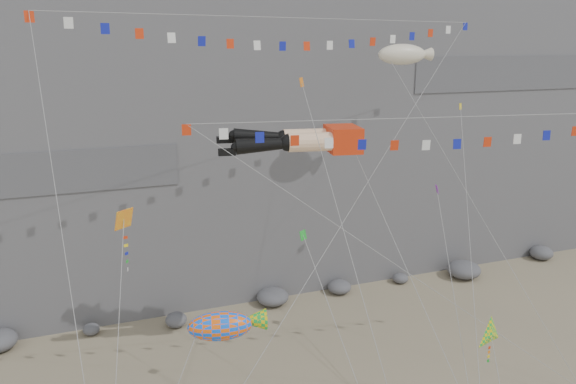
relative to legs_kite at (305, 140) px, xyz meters
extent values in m
cube|color=red|center=(2.24, -0.41, 0.01)|extent=(2.23, 2.77, 1.47)
cylinder|color=#FFCC9F|center=(0.00, -0.74, 0.01)|extent=(2.64, 1.52, 1.08)
sphere|color=black|center=(-1.22, -0.51, 0.01)|extent=(0.99, 0.99, 0.99)
cone|color=black|center=(-2.67, -0.24, -0.08)|extent=(3.08, 1.43, 1.01)
cube|color=black|center=(-4.61, 0.12, -0.41)|extent=(1.02, 0.60, 0.36)
cylinder|color=#FFCC9F|center=(0.27, 0.71, 0.01)|extent=(2.64, 1.52, 1.08)
sphere|color=black|center=(-0.96, 0.93, 0.01)|extent=(0.99, 0.99, 0.99)
cone|color=black|center=(-2.40, 1.20, 0.15)|extent=(3.10, 1.43, 1.09)
cube|color=black|center=(-4.34, 1.56, 0.04)|extent=(1.02, 0.60, 0.36)
cylinder|color=gray|center=(3.08, -8.02, -7.54)|extent=(0.03, 0.03, 21.51)
cylinder|color=gray|center=(-5.83, -3.88, -4.08)|extent=(0.03, 0.03, 29.85)
cylinder|color=gray|center=(10.65, -6.74, -6.74)|extent=(0.03, 0.03, 19.50)
cylinder|color=gray|center=(11.98, -1.93, -5.21)|extent=(0.03, 0.03, 24.79)
cylinder|color=gray|center=(-0.14, -7.31, -5.88)|extent=(0.03, 0.03, 22.88)
cylinder|color=gray|center=(6.22, -7.03, -9.29)|extent=(0.03, 0.03, 17.49)
cylinder|color=gray|center=(-0.99, -8.65, -9.73)|extent=(0.03, 0.03, 14.55)
cylinder|color=gray|center=(7.76, -5.93, -6.95)|extent=(0.03, 0.03, 25.69)
camera|label=1|loc=(-12.25, -29.65, 5.37)|focal=35.00mm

